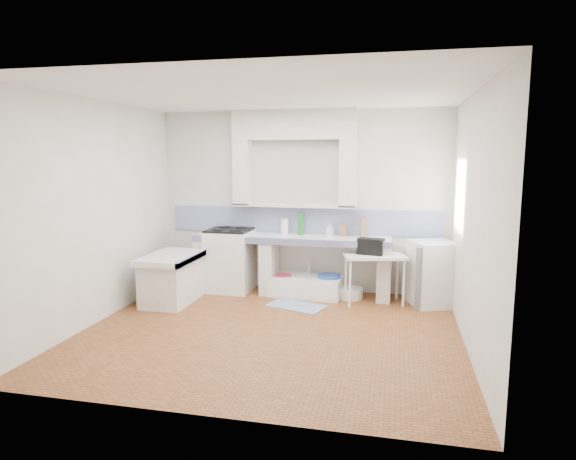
% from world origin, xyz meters
% --- Properties ---
extents(floor, '(4.50, 4.50, 0.00)m').
position_xyz_m(floor, '(0.00, 0.00, 0.00)').
color(floor, brown).
rests_on(floor, ground).
extents(ceiling, '(4.50, 4.50, 0.00)m').
position_xyz_m(ceiling, '(0.00, 0.00, 2.80)').
color(ceiling, silver).
rests_on(ceiling, ground).
extents(wall_back, '(4.50, 0.00, 4.50)m').
position_xyz_m(wall_back, '(0.00, 2.00, 1.40)').
color(wall_back, silver).
rests_on(wall_back, ground).
extents(wall_front, '(4.50, 0.00, 4.50)m').
position_xyz_m(wall_front, '(0.00, -2.00, 1.40)').
color(wall_front, silver).
rests_on(wall_front, ground).
extents(wall_left, '(0.00, 4.50, 4.50)m').
position_xyz_m(wall_left, '(-2.25, 0.00, 1.40)').
color(wall_left, silver).
rests_on(wall_left, ground).
extents(wall_right, '(0.00, 4.50, 4.50)m').
position_xyz_m(wall_right, '(2.25, 0.00, 1.40)').
color(wall_right, silver).
rests_on(wall_right, ground).
extents(alcove_mass, '(1.90, 0.25, 0.45)m').
position_xyz_m(alcove_mass, '(-0.10, 1.88, 2.58)').
color(alcove_mass, silver).
rests_on(alcove_mass, ground).
extents(window_frame, '(0.35, 0.86, 1.06)m').
position_xyz_m(window_frame, '(2.42, 1.20, 1.60)').
color(window_frame, '#392312').
rests_on(window_frame, ground).
extents(lace_valance, '(0.01, 0.84, 0.24)m').
position_xyz_m(lace_valance, '(2.28, 1.20, 1.98)').
color(lace_valance, white).
rests_on(lace_valance, ground).
extents(counter_slab, '(3.00, 0.60, 0.08)m').
position_xyz_m(counter_slab, '(-0.10, 1.70, 0.86)').
color(counter_slab, white).
rests_on(counter_slab, ground).
extents(counter_lip, '(3.00, 0.04, 0.10)m').
position_xyz_m(counter_lip, '(-0.10, 1.42, 0.86)').
color(counter_lip, navy).
rests_on(counter_lip, ground).
extents(counter_pier_left, '(0.20, 0.55, 0.82)m').
position_xyz_m(counter_pier_left, '(-1.50, 1.70, 0.41)').
color(counter_pier_left, silver).
rests_on(counter_pier_left, ground).
extents(counter_pier_mid, '(0.20, 0.55, 0.82)m').
position_xyz_m(counter_pier_mid, '(-0.45, 1.70, 0.41)').
color(counter_pier_mid, silver).
rests_on(counter_pier_mid, ground).
extents(counter_pier_right, '(0.20, 0.55, 0.82)m').
position_xyz_m(counter_pier_right, '(1.30, 1.70, 0.41)').
color(counter_pier_right, silver).
rests_on(counter_pier_right, ground).
extents(peninsula_top, '(0.70, 1.10, 0.08)m').
position_xyz_m(peninsula_top, '(-1.70, 0.90, 0.66)').
color(peninsula_top, white).
rests_on(peninsula_top, ground).
extents(peninsula_base, '(0.60, 1.00, 0.62)m').
position_xyz_m(peninsula_base, '(-1.70, 0.90, 0.31)').
color(peninsula_base, silver).
rests_on(peninsula_base, ground).
extents(peninsula_lip, '(0.04, 1.10, 0.10)m').
position_xyz_m(peninsula_lip, '(-1.37, 0.90, 0.66)').
color(peninsula_lip, navy).
rests_on(peninsula_lip, ground).
extents(backsplash, '(4.27, 0.03, 0.40)m').
position_xyz_m(backsplash, '(0.00, 1.99, 1.10)').
color(backsplash, navy).
rests_on(backsplash, ground).
extents(stove, '(0.68, 0.66, 0.95)m').
position_xyz_m(stove, '(-1.08, 1.68, 0.48)').
color(stove, white).
rests_on(stove, ground).
extents(sink, '(1.12, 0.67, 0.26)m').
position_xyz_m(sink, '(0.15, 1.66, 0.13)').
color(sink, white).
rests_on(sink, ground).
extents(side_table, '(0.95, 0.67, 0.04)m').
position_xyz_m(side_table, '(1.17, 1.45, 0.36)').
color(side_table, white).
rests_on(side_table, ground).
extents(fridge, '(0.77, 0.77, 0.92)m').
position_xyz_m(fridge, '(1.99, 1.56, 0.46)').
color(fridge, white).
rests_on(fridge, ground).
extents(bucket_red, '(0.38, 0.38, 0.29)m').
position_xyz_m(bucket_red, '(-0.24, 1.66, 0.15)').
color(bucket_red, '#C62D4A').
rests_on(bucket_red, ground).
extents(bucket_orange, '(0.36, 0.36, 0.28)m').
position_xyz_m(bucket_orange, '(0.13, 1.61, 0.14)').
color(bucket_orange, '#F12703').
rests_on(bucket_orange, ground).
extents(bucket_blue, '(0.43, 0.43, 0.33)m').
position_xyz_m(bucket_blue, '(0.49, 1.67, 0.16)').
color(bucket_blue, blue).
rests_on(bucket_blue, ground).
extents(basin_white, '(0.44, 0.44, 0.15)m').
position_xyz_m(basin_white, '(0.80, 1.64, 0.08)').
color(basin_white, white).
rests_on(basin_white, ground).
extents(water_bottle_a, '(0.10, 0.10, 0.28)m').
position_xyz_m(water_bottle_a, '(0.02, 1.85, 0.14)').
color(water_bottle_a, silver).
rests_on(water_bottle_a, ground).
extents(water_bottle_b, '(0.09, 0.09, 0.32)m').
position_xyz_m(water_bottle_b, '(0.13, 1.85, 0.16)').
color(water_bottle_b, silver).
rests_on(water_bottle_b, ground).
extents(black_bag, '(0.40, 0.27, 0.23)m').
position_xyz_m(black_bag, '(1.11, 1.47, 0.83)').
color(black_bag, black).
rests_on(black_bag, side_table).
extents(green_bottle_a, '(0.09, 0.09, 0.34)m').
position_xyz_m(green_bottle_a, '(0.00, 1.85, 1.07)').
color(green_bottle_a, '#1C6A21').
rests_on(green_bottle_a, counter_slab).
extents(green_bottle_b, '(0.09, 0.09, 0.34)m').
position_xyz_m(green_bottle_b, '(0.03, 1.85, 1.07)').
color(green_bottle_b, '#1C6A21').
rests_on(green_bottle_b, counter_slab).
extents(knife_block, '(0.11, 0.09, 0.18)m').
position_xyz_m(knife_block, '(0.67, 1.84, 0.99)').
color(knife_block, olive).
rests_on(knife_block, counter_slab).
extents(cutting_board, '(0.08, 0.22, 0.30)m').
position_xyz_m(cutting_board, '(0.97, 1.85, 1.05)').
color(cutting_board, olive).
rests_on(cutting_board, counter_slab).
extents(paper_towel, '(0.16, 0.16, 0.24)m').
position_xyz_m(paper_towel, '(-0.24, 1.85, 1.02)').
color(paper_towel, white).
rests_on(paper_towel, counter_slab).
extents(soap_bottle, '(0.12, 0.12, 0.20)m').
position_xyz_m(soap_bottle, '(0.47, 1.84, 1.00)').
color(soap_bottle, white).
rests_on(soap_bottle, counter_slab).
extents(rug, '(0.90, 0.68, 0.01)m').
position_xyz_m(rug, '(0.11, 1.07, 0.01)').
color(rug, '#30517B').
rests_on(rug, ground).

